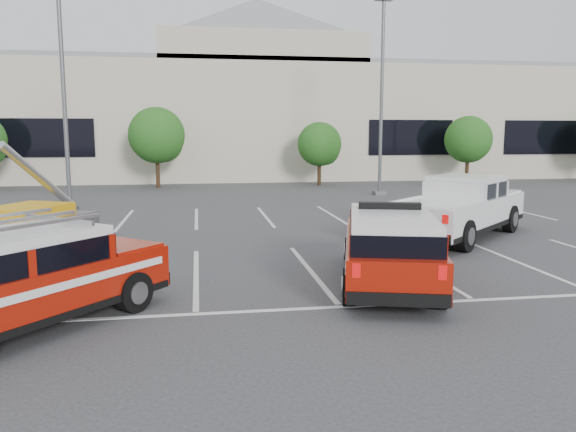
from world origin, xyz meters
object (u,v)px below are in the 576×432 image
fire_chief_suv (390,253)px  tree_mid_left (158,137)px  light_pole_left (63,86)px  convention_building (233,115)px  white_pickup (459,213)px  tree_right (469,141)px  utility_rig (23,234)px  ladder_suv (22,286)px  light_pole_mid (382,96)px  tree_mid_right (321,146)px

fire_chief_suv → tree_mid_left: bearing=120.6°
light_pole_left → fire_chief_suv: 17.09m
convention_building → white_pickup: size_ratio=9.90×
tree_right → utility_rig: 29.55m
tree_right → ladder_suv: tree_right is taller
light_pole_left → utility_rig: light_pole_left is taller
tree_mid_left → utility_rig: 19.51m
convention_building → light_pole_mid: bearing=-66.7°
tree_mid_left → ladder_suv: tree_mid_left is taller
fire_chief_suv → convention_building: bearing=107.7°
light_pole_mid → tree_right: bearing=36.8°
light_pole_mid → tree_mid_right: bearing=107.5°
tree_right → fire_chief_suv: 27.36m
fire_chief_suv → tree_mid_right: bearing=96.7°
tree_mid_left → light_pole_left: light_pole_left is taller
tree_mid_left → tree_mid_right: size_ratio=1.21×
utility_rig → tree_right: bearing=65.6°
light_pole_left → ladder_suv: (2.47, -15.21, -4.43)m
white_pickup → fire_chief_suv: bearing=-81.1°
light_pole_mid → white_pickup: size_ratio=1.69×
tree_mid_left → tree_right: 20.00m
tree_mid_right → utility_rig: (-12.34, -19.22, -1.89)m
tree_mid_right → light_pole_left: (-13.09, -10.05, 2.68)m
convention_building → tree_mid_left: (-5.09, -9.82, -1.68)m
tree_right → white_pickup: tree_right is taller
tree_mid_left → tree_right: size_ratio=1.10×
fire_chief_suv → utility_rig: utility_rig is taller
white_pickup → ladder_suv: size_ratio=1.24×
light_pole_left → ladder_suv: size_ratio=2.10×
ladder_suv → tree_mid_left: bearing=128.6°
light_pole_left → white_pickup: (13.52, -8.38, -4.42)m
convention_building → white_pickup: convention_building is taller
convention_building → tree_mid_left: size_ratio=12.38×
fire_chief_suv → ladder_suv: 7.13m
light_pole_left → utility_rig: (0.76, -9.18, -4.57)m
tree_mid_left → ladder_suv: bearing=-91.4°
convention_building → tree_right: convention_building is taller
tree_mid_right → tree_right: (10.00, 0.00, 0.27)m
fire_chief_suv → utility_rig: 9.70m
light_pole_left → light_pole_mid: same height
tree_mid_left → white_pickup: bearing=-60.5°
tree_mid_left → utility_rig: size_ratio=1.17×
convention_building → tree_right: size_ratio=13.58×
light_pole_left → white_pickup: 16.51m
tree_right → ladder_suv: (-20.62, -25.25, -2.02)m
tree_mid_right → tree_right: bearing=0.0°
tree_right → ladder_suv: 32.67m
light_pole_left → utility_rig: size_ratio=2.47×
white_pickup → utility_rig: bearing=-129.1°
tree_mid_left → fire_chief_suv: tree_mid_left is taller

